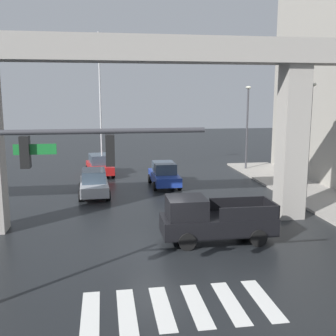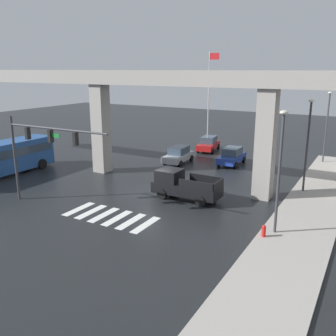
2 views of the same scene
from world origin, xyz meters
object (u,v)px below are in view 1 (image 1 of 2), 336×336
object	(u,v)px
pickup_truck	(211,220)
street_lamp_far_north	(247,118)
sedan_red	(100,165)
sedan_silver	(94,183)
street_lamp_mid_block	(309,128)
sedan_blue	(164,174)
flagpole	(101,96)

from	to	relation	value
pickup_truck	street_lamp_far_north	xyz separation A→B (m)	(7.56, 16.70, 3.57)
sedan_red	street_lamp_far_north	size ratio (longest dim) A/B	0.62
sedan_silver	street_lamp_mid_block	world-z (taller)	street_lamp_mid_block
sedan_blue	flagpole	xyz separation A→B (m)	(-4.34, 3.90, 5.57)
sedan_red	sedan_silver	world-z (taller)	same
sedan_silver	street_lamp_mid_block	distance (m)	13.93
street_lamp_mid_block	flagpole	size ratio (longest dim) A/B	0.65
pickup_truck	sedan_silver	xyz separation A→B (m)	(-5.39, 9.42, -0.14)
sedan_red	sedan_silver	distance (m)	6.93
sedan_silver	sedan_red	bearing A→B (deg)	87.28
pickup_truck	sedan_blue	distance (m)	11.59
street_lamp_far_north	sedan_red	bearing A→B (deg)	-178.37
sedan_silver	street_lamp_mid_block	bearing A→B (deg)	-15.40
sedan_red	street_lamp_far_north	world-z (taller)	street_lamp_far_north
sedan_red	sedan_blue	size ratio (longest dim) A/B	1.04
pickup_truck	flagpole	world-z (taller)	flagpole
sedan_blue	street_lamp_far_north	world-z (taller)	street_lamp_far_north
sedan_red	flagpole	xyz separation A→B (m)	(0.29, -0.86, 5.57)
pickup_truck	sedan_silver	size ratio (longest dim) A/B	1.17
sedan_silver	sedan_blue	bearing A→B (deg)	23.60
pickup_truck	flagpole	xyz separation A→B (m)	(-4.77, 15.49, 5.44)
pickup_truck	street_lamp_far_north	world-z (taller)	street_lamp_far_north
sedan_blue	street_lamp_far_north	bearing A→B (deg)	32.65
pickup_truck	sedan_blue	bearing A→B (deg)	92.10
pickup_truck	street_lamp_far_north	distance (m)	18.68
sedan_silver	flagpole	bearing A→B (deg)	84.14
street_lamp_far_north	pickup_truck	bearing A→B (deg)	-114.35
pickup_truck	street_lamp_mid_block	distance (m)	10.21
sedan_red	sedan_silver	size ratio (longest dim) A/B	1.03
pickup_truck	sedan_blue	size ratio (longest dim) A/B	1.18
pickup_truck	flagpole	size ratio (longest dim) A/B	0.46
street_lamp_mid_block	flagpole	bearing A→B (deg)	141.99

